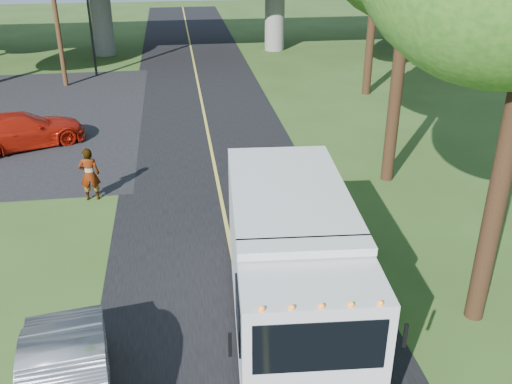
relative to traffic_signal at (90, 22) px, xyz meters
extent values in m
plane|color=#314A1A|center=(6.00, -26.00, -3.20)|extent=(120.00, 120.00, 0.00)
cube|color=black|center=(6.00, -16.00, -3.19)|extent=(7.00, 90.00, 0.02)
cube|color=gold|center=(6.00, -16.00, -3.17)|extent=(0.12, 90.00, 0.01)
cylinder|color=slate|center=(0.00, 6.00, -0.50)|extent=(1.40, 1.40, 5.40)
cylinder|color=slate|center=(12.00, 6.00, -0.50)|extent=(1.40, 1.40, 5.40)
cylinder|color=slate|center=(24.00, 6.00, -0.50)|extent=(1.40, 1.40, 5.40)
cylinder|color=black|center=(0.00, 0.00, -0.60)|extent=(0.14, 0.14, 5.20)
cylinder|color=#472D19|center=(-1.50, -2.00, 1.30)|extent=(0.26, 0.26, 9.00)
cylinder|color=#382314|center=(11.50, -25.00, 0.30)|extent=(0.44, 0.44, 7.00)
cylinder|color=#382314|center=(12.20, -17.00, 0.65)|extent=(0.44, 0.44, 7.70)
cylinder|color=#382314|center=(15.00, -6.00, 0.13)|extent=(0.44, 0.44, 6.65)
cube|color=silver|center=(7.15, -23.50, -1.35)|extent=(2.97, 5.03, 2.49)
cube|color=silver|center=(6.92, -26.91, -1.46)|extent=(2.78, 2.16, 2.26)
cube|color=black|center=(6.85, -27.88, -1.10)|extent=(2.32, 0.24, 1.05)
cube|color=silver|center=(7.12, -23.94, -2.87)|extent=(3.08, 6.57, 0.20)
cylinder|color=black|center=(5.81, -26.62, -2.70)|extent=(0.38, 1.01, 0.99)
cylinder|color=black|center=(8.06, -26.77, -2.70)|extent=(0.38, 1.01, 0.99)
cylinder|color=black|center=(6.12, -21.99, -2.70)|extent=(0.38, 1.01, 0.99)
cylinder|color=black|center=(8.37, -22.14, -2.70)|extent=(0.38, 1.01, 0.99)
imported|color=#AA180A|center=(-1.75, -11.68, -2.47)|extent=(5.45, 3.96, 1.47)
imported|color=gray|center=(1.64, -17.16, -2.27)|extent=(0.70, 0.48, 1.86)
camera|label=1|loc=(4.69, -35.27, 5.51)|focal=40.00mm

